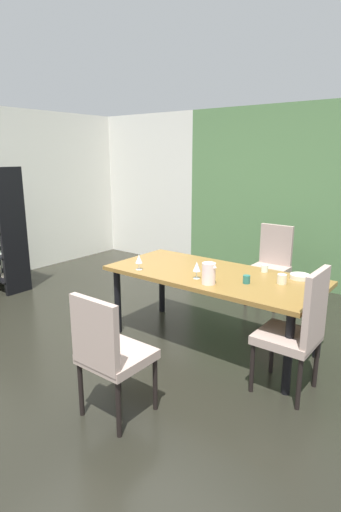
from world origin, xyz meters
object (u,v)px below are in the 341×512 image
at_px(chair_head_near, 109,351).
at_px(cup_front, 282,279).
at_px(dining_table, 212,281).
at_px(cup_right, 265,268).
at_px(pitcher_east, 209,273).
at_px(cup_left, 247,279).
at_px(chair_right_near, 299,328).
at_px(serving_bowl_corner, 300,277).
at_px(chair_head_far, 271,261).
at_px(wine_glass_center, 139,259).
at_px(wine_glass_near_shelf, 197,267).

height_order(chair_head_near, cup_front, chair_head_near).
height_order(dining_table, cup_front, cup_front).
bearing_deg(chair_head_near, dining_table, 91.98).
height_order(cup_right, pitcher_east, pitcher_east).
distance_m(cup_left, pitcher_east, 0.34).
bearing_deg(cup_left, dining_table, 168.26).
distance_m(chair_right_near, cup_left, 0.66).
bearing_deg(cup_right, cup_front, -41.63).
xyz_separation_m(cup_left, cup_front, (0.25, 0.18, 0.01)).
xyz_separation_m(chair_right_near, serving_bowl_corner, (-0.25, 0.67, 0.20)).
bearing_deg(chair_head_near, cup_front, 68.49).
height_order(chair_right_near, pitcher_east, chair_right_near).
xyz_separation_m(chair_head_far, cup_left, (0.42, -1.52, 0.23)).
bearing_deg(dining_table, cup_left, -11.74).
relative_size(serving_bowl_corner, cup_right, 2.57).
bearing_deg(serving_bowl_corner, chair_head_near, -110.98).
height_order(chair_head_far, cup_right, chair_head_far).
relative_size(cup_right, cup_front, 0.83).
relative_size(dining_table, cup_front, 24.07).
xyz_separation_m(chair_head_far, wine_glass_center, (-0.62, -1.78, 0.30)).
distance_m(serving_bowl_corner, cup_right, 0.35).
bearing_deg(pitcher_east, serving_bowl_corner, 47.66).
distance_m(chair_head_near, pitcher_east, 1.17).
xyz_separation_m(wine_glass_near_shelf, cup_left, (0.43, 0.15, -0.07)).
xyz_separation_m(wine_glass_near_shelf, wine_glass_center, (-0.62, -0.10, -0.01)).
bearing_deg(dining_table, chair_right_near, -18.36).
xyz_separation_m(dining_table, serving_bowl_corner, (0.73, 0.34, 0.10)).
relative_size(chair_head_far, chair_right_near, 0.96).
bearing_deg(cup_left, wine_glass_center, -166.19).
xyz_separation_m(dining_table, wine_glass_near_shelf, (-0.03, -0.24, 0.19)).
bearing_deg(cup_left, chair_head_near, -104.66).
height_order(cup_left, pitcher_east, pitcher_east).
bearing_deg(serving_bowl_corner, pitcher_east, -132.34).
xyz_separation_m(dining_table, wine_glass_center, (-0.64, -0.34, 0.18)).
relative_size(chair_head_far, wine_glass_near_shelf, 6.20).
height_order(wine_glass_near_shelf, cup_right, wine_glass_near_shelf).
bearing_deg(wine_glass_center, cup_right, 33.95).
height_order(chair_head_far, cup_front, chair_head_far).
xyz_separation_m(dining_table, chair_head_far, (-0.02, 1.43, -0.12)).
bearing_deg(chair_head_near, chair_right_near, 49.94).
relative_size(dining_table, chair_head_near, 2.19).
relative_size(chair_head_far, cup_front, 11.62).
bearing_deg(wine_glass_center, chair_head_far, 70.65).
height_order(chair_right_near, cup_front, chair_right_near).
bearing_deg(dining_table, serving_bowl_corner, 25.08).
distance_m(chair_head_far, cup_right, 1.18).
height_order(dining_table, cup_right, cup_right).
relative_size(wine_glass_center, cup_left, 2.08).
bearing_deg(pitcher_east, wine_glass_center, -177.07).
xyz_separation_m(serving_bowl_corner, cup_right, (-0.35, 0.01, 0.01)).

